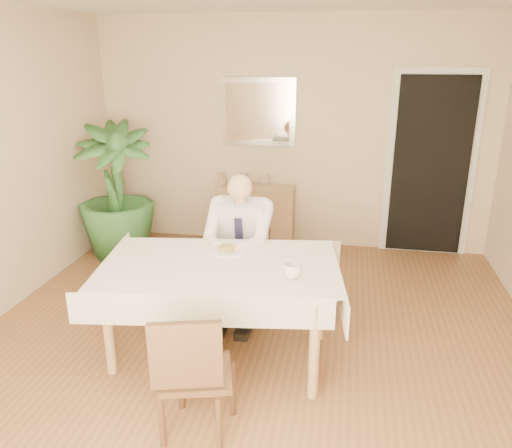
% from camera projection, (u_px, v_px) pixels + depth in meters
% --- Properties ---
extents(room, '(5.00, 5.02, 2.60)m').
position_uv_depth(room, '(246.00, 191.00, 3.36)').
color(room, brown).
rests_on(room, ground).
extents(doorway, '(0.96, 0.07, 2.10)m').
position_uv_depth(doorway, '(430.00, 167.00, 5.47)').
color(doorway, silver).
rests_on(doorway, ground).
extents(mirror, '(0.86, 0.04, 0.76)m').
position_uv_depth(mirror, '(258.00, 112.00, 5.64)').
color(mirror, silver).
rests_on(mirror, room).
extents(dining_table, '(1.86, 1.25, 0.75)m').
position_uv_depth(dining_table, '(220.00, 274.00, 3.60)').
color(dining_table, tan).
rests_on(dining_table, ground).
extents(chair_far, '(0.46, 0.46, 0.87)m').
position_uv_depth(chair_far, '(245.00, 252.00, 4.48)').
color(chair_far, '#3B2616').
rests_on(chair_far, ground).
extents(chair_near, '(0.49, 0.50, 0.84)m').
position_uv_depth(chair_near, '(193.00, 371.00, 2.83)').
color(chair_near, '#3B2616').
rests_on(chair_near, ground).
extents(seated_man, '(0.48, 0.72, 1.24)m').
position_uv_depth(seated_man, '(238.00, 242.00, 4.15)').
color(seated_man, white).
rests_on(seated_man, ground).
extents(plate, '(0.26, 0.26, 0.02)m').
position_uv_depth(plate, '(227.00, 251.00, 3.78)').
color(plate, white).
rests_on(plate, dining_table).
extents(food, '(0.14, 0.14, 0.06)m').
position_uv_depth(food, '(227.00, 248.00, 3.77)').
color(food, olive).
rests_on(food, dining_table).
extents(knife, '(0.01, 0.13, 0.01)m').
position_uv_depth(knife, '(230.00, 252.00, 3.71)').
color(knife, silver).
rests_on(knife, dining_table).
extents(fork, '(0.01, 0.13, 0.01)m').
position_uv_depth(fork, '(220.00, 251.00, 3.73)').
color(fork, silver).
rests_on(fork, dining_table).
extents(coffee_mug, '(0.15, 0.15, 0.10)m').
position_uv_depth(coffee_mug, '(292.00, 271.00, 3.34)').
color(coffee_mug, white).
rests_on(coffee_mug, dining_table).
extents(sideboard, '(0.91, 0.31, 0.72)m').
position_uv_depth(sideboard, '(255.00, 216.00, 5.88)').
color(sideboard, tan).
rests_on(sideboard, ground).
extents(photo_frame_left, '(0.10, 0.02, 0.14)m').
position_uv_depth(photo_frame_left, '(221.00, 179.00, 5.82)').
color(photo_frame_left, silver).
rests_on(photo_frame_left, sideboard).
extents(photo_frame_center, '(0.10, 0.02, 0.14)m').
position_uv_depth(photo_frame_center, '(244.00, 179.00, 5.81)').
color(photo_frame_center, silver).
rests_on(photo_frame_center, sideboard).
extents(photo_frame_right, '(0.10, 0.02, 0.14)m').
position_uv_depth(photo_frame_right, '(265.00, 180.00, 5.78)').
color(photo_frame_right, silver).
rests_on(photo_frame_right, sideboard).
extents(potted_palm, '(1.11, 1.11, 1.49)m').
position_uv_depth(potted_palm, '(115.00, 191.00, 5.49)').
color(potted_palm, '#285926').
rests_on(potted_palm, ground).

